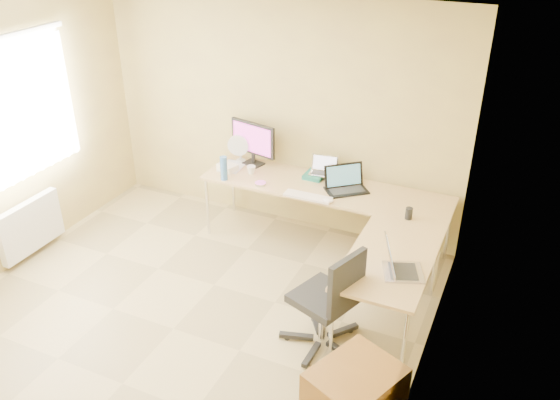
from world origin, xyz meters
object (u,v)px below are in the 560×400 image
at_px(laptop_center, 323,166).
at_px(desk_main, 324,217).
at_px(keyboard, 308,197).
at_px(laptop_black, 347,180).
at_px(desk_fan, 240,149).
at_px(mug, 251,170).
at_px(laptop_return, 404,260).
at_px(water_bottle, 224,168).
at_px(desk_return, 387,292).
at_px(monitor, 253,144).
at_px(office_chair, 323,296).

bearing_deg(laptop_center, desk_main, -71.07).
height_order(laptop_center, keyboard, laptop_center).
bearing_deg(laptop_black, desk_fan, 131.31).
relative_size(laptop_center, laptop_black, 0.69).
relative_size(mug, desk_fan, 0.31).
xyz_separation_m(desk_fan, laptop_return, (2.23, -1.39, -0.03)).
height_order(laptop_black, water_bottle, same).
distance_m(desk_return, laptop_black, 1.34).
distance_m(keyboard, mug, 0.82).
relative_size(laptop_center, keyboard, 0.59).
height_order(monitor, laptop_center, monitor).
relative_size(keyboard, desk_fan, 1.61).
xyz_separation_m(monitor, office_chair, (1.49, -1.66, -0.48)).
height_order(desk_return, desk_fan, desk_fan).
distance_m(desk_main, laptop_black, 0.55).
bearing_deg(desk_return, mug, 152.09).
bearing_deg(desk_main, laptop_center, 116.33).
xyz_separation_m(laptop_center, desk_fan, (-1.01, 0.00, 0.01)).
xyz_separation_m(desk_main, laptop_return, (1.13, -1.19, 0.49)).
height_order(laptop_return, office_chair, office_chair).
distance_m(desk_main, monitor, 1.14).
relative_size(desk_main, laptop_black, 6.33).
xyz_separation_m(desk_main, monitor, (-0.94, 0.20, 0.62)).
height_order(laptop_black, keyboard, laptop_black).
xyz_separation_m(desk_return, laptop_return, (0.15, -0.19, 0.49)).
height_order(monitor, office_chair, monitor).
height_order(monitor, mug, monitor).
bearing_deg(laptop_return, office_chair, 94.02).
height_order(desk_return, office_chair, office_chair).
bearing_deg(keyboard, water_bottle, 178.36).
height_order(keyboard, laptop_return, laptop_return).
bearing_deg(desk_fan, laptop_center, -15.83).
bearing_deg(mug, desk_main, 2.20).
height_order(desk_return, monitor, monitor).
distance_m(keyboard, desk_fan, 1.16).
bearing_deg(laptop_center, keyboard, -94.50).
bearing_deg(laptop_black, desk_return, -93.99).
relative_size(monitor, desk_fan, 1.92).
xyz_separation_m(laptop_center, water_bottle, (-0.95, -0.48, -0.01)).
relative_size(desk_return, laptop_return, 3.51).
height_order(desk_main, mug, mug).
height_order(desk_return, laptop_black, laptop_black).
height_order(desk_main, water_bottle, water_bottle).
distance_m(monitor, desk_fan, 0.19).
relative_size(water_bottle, desk_fan, 0.86).
distance_m(laptop_center, laptop_black, 0.39).
xyz_separation_m(keyboard, office_chair, (0.62, -1.16, -0.24)).
bearing_deg(office_chair, water_bottle, 163.53).
xyz_separation_m(desk_main, laptop_center, (-0.10, 0.20, 0.50)).
bearing_deg(water_bottle, laptop_black, 12.58).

